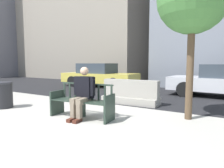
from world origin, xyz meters
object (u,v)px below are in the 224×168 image
jersey_barrier_centre (130,94)px  trash_bin (4,95)px  car_sedan_far (223,81)px  street_bench (82,102)px  seated_person (83,92)px  car_sedan_mid (99,75)px

jersey_barrier_centre → trash_bin: jersey_barrier_centre is taller
car_sedan_far → trash_bin: 8.31m
jersey_barrier_centre → trash_bin: (-3.12, -2.72, 0.07)m
street_bench → seated_person: 0.31m
seated_person → trash_bin: bearing=-172.9°
jersey_barrier_centre → car_sedan_far: car_sedan_far is taller
jersey_barrier_centre → trash_bin: size_ratio=2.46×
street_bench → car_sedan_far: 6.25m
street_bench → jersey_barrier_centre: bearing=83.8°
seated_person → car_sedan_far: car_sedan_far is taller
jersey_barrier_centre → car_sedan_mid: (-4.05, 3.79, 0.35)m
seated_person → car_sedan_far: (2.86, 5.56, -0.02)m
seated_person → street_bench: bearing=146.3°
trash_bin → jersey_barrier_centre: bearing=41.0°
street_bench → jersey_barrier_centre: (0.25, 2.30, -0.06)m
street_bench → trash_bin: 2.90m
car_sedan_mid → trash_bin: bearing=-81.9°
street_bench → car_sedan_far: (2.94, 5.51, 0.28)m
car_sedan_mid → car_sedan_far: car_sedan_mid is taller
trash_bin → seated_person: bearing=7.1°
car_sedan_mid → trash_bin: car_sedan_mid is taller
seated_person → jersey_barrier_centre: size_ratio=0.65×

